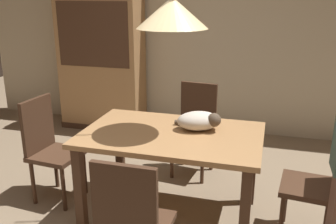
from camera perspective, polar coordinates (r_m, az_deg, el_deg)
name	(u,v)px	position (r m, az deg, el deg)	size (l,w,h in m)	color
back_wall	(207,21)	(4.93, 5.95, 13.74)	(6.40, 0.10, 2.90)	beige
dining_table	(172,144)	(2.94, 0.57, -5.02)	(1.40, 0.90, 0.75)	#A87A4C
chair_right_side	(322,179)	(2.94, 22.59, -9.51)	(0.44, 0.44, 0.93)	#472D1E
chair_near_front	(132,222)	(2.27, -5.54, -16.52)	(0.40, 0.40, 0.93)	#472D1E
chair_far_back	(195,125)	(3.79, 4.21, -1.99)	(0.44, 0.44, 0.93)	#472D1E
chair_left_side	(49,145)	(3.45, -17.85, -4.86)	(0.43, 0.43, 0.93)	#472D1E
cat_sleeping	(200,121)	(2.95, 4.91, -1.35)	(0.41, 0.33, 0.16)	beige
pendant_lamp	(172,12)	(2.72, 0.64, 15.11)	(0.52, 0.52, 1.30)	beige
hutch_bookcase	(102,64)	(5.10, -10.15, 7.34)	(1.12, 0.45, 1.85)	#A87A4C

